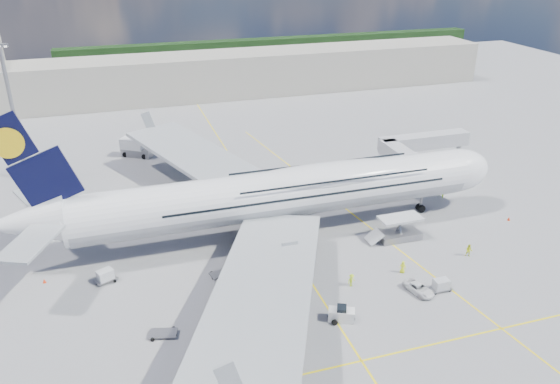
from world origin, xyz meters
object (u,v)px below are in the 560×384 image
object	(u,v)px
crew_tug	(351,280)
cone_wing_right_outer	(279,380)
cargo_loader	(398,231)
cone_wing_left_outer	(200,171)
baggage_tug	(341,314)
crew_van	(403,267)
dolly_back	(105,276)
crew_loader	(469,251)
dolly_row_b	(221,273)
catering_truck_inner	(214,173)
service_van	(419,288)
cone_nose	(509,219)
dolly_nose_near	(291,261)
dolly_nose_far	(441,285)
cone_wing_right_inner	(230,327)
jet_bridge	(416,149)
dolly_row_c	(219,312)
cone_wing_left_inner	(173,192)
light_mast	(13,112)
crew_wing	(230,268)
crew_nose	(443,194)
airliner	(281,193)
dolly_row_a	(163,333)
catering_truck_outer	(137,148)
cone_tail	(44,281)

from	to	relation	value
crew_tug	cone_wing_right_outer	bearing A→B (deg)	-155.20
cargo_loader	cone_wing_left_outer	xyz separation A→B (m)	(-24.44, 35.12, -0.97)
baggage_tug	crew_van	bearing A→B (deg)	54.77
dolly_back	crew_loader	size ratio (longest dim) A/B	1.63
cargo_loader	dolly_row_b	size ratio (longest dim) A/B	2.46
catering_truck_inner	service_van	distance (m)	46.47
cone_nose	crew_loader	bearing A→B (deg)	-149.71
cone_nose	dolly_nose_near	bearing A→B (deg)	-177.65
cargo_loader	dolly_back	xyz separation A→B (m)	(-43.16, 1.37, -0.30)
dolly_nose_far	cone_wing_right_inner	world-z (taller)	dolly_nose_far
dolly_nose_far	jet_bridge	bearing A→B (deg)	66.51
dolly_row_b	catering_truck_inner	world-z (taller)	catering_truck_inner
dolly_row_c	cone_wing_left_inner	bearing A→B (deg)	89.37
jet_bridge	light_mast	size ratio (longest dim) A/B	0.74
jet_bridge	crew_wing	world-z (taller)	jet_bridge
cargo_loader	crew_nose	xyz separation A→B (m)	(14.78, 10.58, -0.47)
light_mast	crew_wing	bearing A→B (deg)	-55.44
cone_wing_right_inner	cone_wing_right_outer	world-z (taller)	cone_wing_right_inner
dolly_back	cone_nose	world-z (taller)	dolly_back
crew_van	cone_wing_left_outer	distance (m)	48.37
cone_nose	cone_wing_right_outer	size ratio (longest dim) A/B	1.15
catering_truck_inner	crew_van	size ratio (longest dim) A/B	4.27
dolly_back	crew_wing	xyz separation A→B (m)	(16.43, -2.95, -0.17)
cone_wing_left_inner	dolly_nose_far	bearing A→B (deg)	-54.03
catering_truck_inner	service_van	size ratio (longest dim) A/B	1.77
airliner	dolly_row_a	size ratio (longest dim) A/B	22.47
crew_tug	cone_wing_right_inner	size ratio (longest dim) A/B	2.92
light_mast	baggage_tug	world-z (taller)	light_mast
dolly_nose_far	cone_wing_left_outer	size ratio (longest dim) A/B	4.61
crew_tug	dolly_nose_near	bearing A→B (deg)	107.64
cone_wing_left_inner	crew_loader	bearing A→B (deg)	-42.14
baggage_tug	crew_wing	size ratio (longest dim) A/B	2.23
airliner	cone_wing_left_inner	bearing A→B (deg)	126.02
dolly_back	dolly_nose_near	distance (m)	25.53
dolly_row_b	crew_wing	distance (m)	1.35
cargo_loader	crew_loader	distance (m)	10.66
jet_bridge	service_van	size ratio (longest dim) A/B	4.27
dolly_row_a	service_van	world-z (taller)	service_van
baggage_tug	crew_wing	bearing A→B (deg)	151.67
dolly_row_b	catering_truck_outer	size ratio (longest dim) A/B	0.47
service_van	crew_tug	world-z (taller)	crew_tug
cone_wing_right_inner	cone_tail	distance (m)	27.52
dolly_nose_near	baggage_tug	world-z (taller)	baggage_tug
dolly_back	crew_tug	size ratio (longest dim) A/B	1.73
jet_bridge	catering_truck_inner	xyz separation A→B (m)	(-35.80, 11.07, -4.77)
dolly_back	catering_truck_inner	distance (m)	34.42
cone_nose	cone_wing_left_outer	xyz separation A→B (m)	(-44.80, 35.25, -0.03)
cargo_loader	dolly_row_a	xyz separation A→B (m)	(-37.07, -12.12, -0.89)
cone_wing_left_inner	baggage_tug	bearing A→B (deg)	-70.91
catering_truck_outer	crew_wing	xyz separation A→B (m)	(8.93, -49.54, -1.11)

